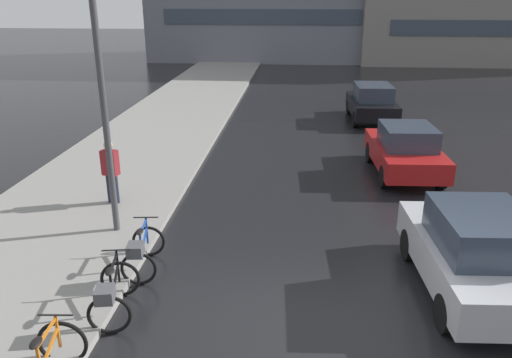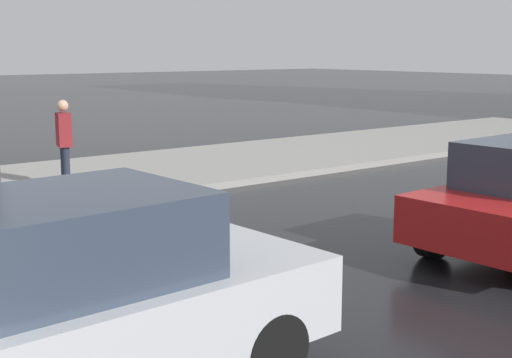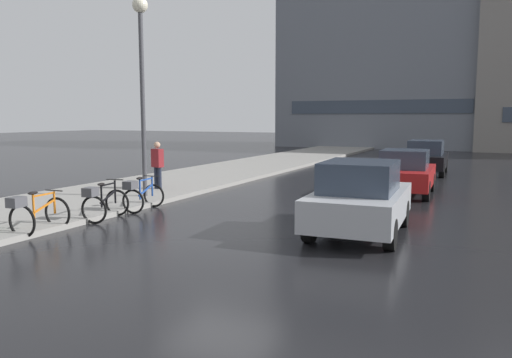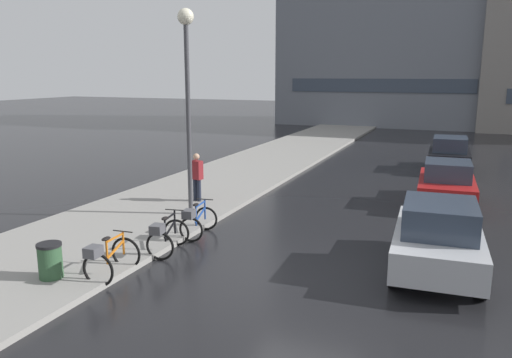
{
  "view_description": "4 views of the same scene",
  "coord_description": "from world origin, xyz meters",
  "px_view_note": "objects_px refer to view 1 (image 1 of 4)",
  "views": [
    {
      "loc": [
        -0.51,
        -6.79,
        5.21
      ],
      "look_at": [
        -1.4,
        3.3,
        1.41
      ],
      "focal_mm": 35.0,
      "sensor_mm": 36.0,
      "label": 1
    },
    {
      "loc": [
        7.72,
        -0.73,
        2.72
      ],
      "look_at": [
        -0.21,
        5.43,
        0.89
      ],
      "focal_mm": 50.0,
      "sensor_mm": 36.0,
      "label": 2
    },
    {
      "loc": [
        5.39,
        -9.52,
        2.63
      ],
      "look_at": [
        -0.02,
        1.81,
        1.07
      ],
      "focal_mm": 35.0,
      "sensor_mm": 36.0,
      "label": 3
    },
    {
      "loc": [
        3.05,
        -9.93,
        4.41
      ],
      "look_at": [
        -1.76,
        1.66,
        1.76
      ],
      "focal_mm": 35.0,
      "sensor_mm": 36.0,
      "label": 4
    }
  ],
  "objects_px": {
    "bicycle_third": "(142,252)",
    "streetlamp": "(96,34)",
    "bicycle_second": "(113,294)",
    "car_red": "(405,150)",
    "car_black": "(372,103)",
    "car_silver": "(476,253)",
    "pedestrian": "(111,170)"
  },
  "relations": [
    {
      "from": "car_black",
      "to": "streetlamp",
      "type": "height_order",
      "value": "streetlamp"
    },
    {
      "from": "bicycle_second",
      "to": "car_silver",
      "type": "bearing_deg",
      "value": 12.4
    },
    {
      "from": "car_black",
      "to": "streetlamp",
      "type": "distance_m",
      "value": 14.03
    },
    {
      "from": "bicycle_third",
      "to": "car_red",
      "type": "bearing_deg",
      "value": 45.73
    },
    {
      "from": "pedestrian",
      "to": "car_black",
      "type": "bearing_deg",
      "value": 52.19
    },
    {
      "from": "car_red",
      "to": "streetlamp",
      "type": "xyz_separation_m",
      "value": [
        -7.27,
        -4.73,
        3.67
      ]
    },
    {
      "from": "car_silver",
      "to": "streetlamp",
      "type": "height_order",
      "value": "streetlamp"
    },
    {
      "from": "bicycle_third",
      "to": "car_black",
      "type": "relative_size",
      "value": 0.39
    },
    {
      "from": "car_red",
      "to": "car_black",
      "type": "xyz_separation_m",
      "value": [
        -0.13,
        6.78,
        0.03
      ]
    },
    {
      "from": "car_black",
      "to": "pedestrian",
      "type": "xyz_separation_m",
      "value": [
        -7.76,
        -10.0,
        0.22
      ]
    },
    {
      "from": "car_silver",
      "to": "pedestrian",
      "type": "bearing_deg",
      "value": 158.0
    },
    {
      "from": "streetlamp",
      "to": "car_red",
      "type": "bearing_deg",
      "value": 33.03
    },
    {
      "from": "car_silver",
      "to": "pedestrian",
      "type": "height_order",
      "value": "pedestrian"
    },
    {
      "from": "bicycle_third",
      "to": "streetlamp",
      "type": "height_order",
      "value": "streetlamp"
    },
    {
      "from": "bicycle_second",
      "to": "car_silver",
      "type": "height_order",
      "value": "car_silver"
    },
    {
      "from": "car_black",
      "to": "pedestrian",
      "type": "distance_m",
      "value": 12.66
    },
    {
      "from": "bicycle_third",
      "to": "car_black",
      "type": "xyz_separation_m",
      "value": [
        6.04,
        13.11,
        0.3
      ]
    },
    {
      "from": "streetlamp",
      "to": "bicycle_second",
      "type": "bearing_deg",
      "value": -70.96
    },
    {
      "from": "pedestrian",
      "to": "bicycle_second",
      "type": "bearing_deg",
      "value": -69.89
    },
    {
      "from": "bicycle_second",
      "to": "car_black",
      "type": "relative_size",
      "value": 0.39
    },
    {
      "from": "bicycle_second",
      "to": "car_red",
      "type": "xyz_separation_m",
      "value": [
        6.21,
        7.79,
        0.26
      ]
    },
    {
      "from": "pedestrian",
      "to": "streetlamp",
      "type": "height_order",
      "value": "streetlamp"
    },
    {
      "from": "bicycle_third",
      "to": "streetlamp",
      "type": "xyz_separation_m",
      "value": [
        -1.1,
        1.6,
        3.93
      ]
    },
    {
      "from": "car_red",
      "to": "pedestrian",
      "type": "relative_size",
      "value": 2.14
    },
    {
      "from": "car_red",
      "to": "pedestrian",
      "type": "distance_m",
      "value": 8.52
    },
    {
      "from": "bicycle_third",
      "to": "car_black",
      "type": "bearing_deg",
      "value": 65.25
    },
    {
      "from": "bicycle_third",
      "to": "car_black",
      "type": "distance_m",
      "value": 14.44
    },
    {
      "from": "pedestrian",
      "to": "streetlamp",
      "type": "xyz_separation_m",
      "value": [
        0.62,
        -1.51,
        3.42
      ]
    },
    {
      "from": "car_red",
      "to": "streetlamp",
      "type": "bearing_deg",
      "value": -146.97
    },
    {
      "from": "bicycle_second",
      "to": "bicycle_third",
      "type": "relative_size",
      "value": 0.99
    },
    {
      "from": "bicycle_second",
      "to": "streetlamp",
      "type": "height_order",
      "value": "streetlamp"
    },
    {
      "from": "car_black",
      "to": "pedestrian",
      "type": "bearing_deg",
      "value": -127.81
    }
  ]
}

